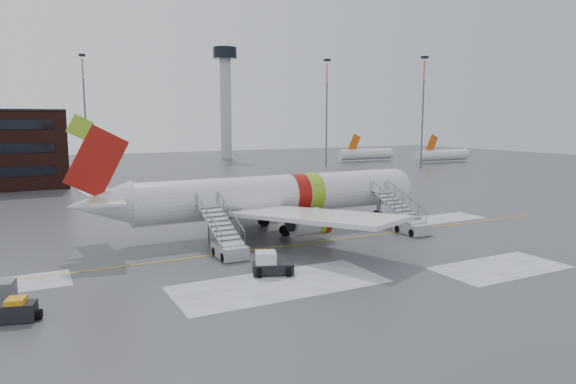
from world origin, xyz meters
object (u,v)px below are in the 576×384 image
airliner (270,196)px  airstair_aft (226,242)px  airstair_fwd (407,221)px  uld_container (1,296)px  baggage_tractor (17,311)px  pushback_tug (270,264)px

airliner → airstair_aft: bearing=-136.7°
airstair_fwd → airstair_aft: (-18.40, 0.00, 0.00)m
airstair_fwd → uld_container: (-33.93, -4.97, -0.33)m
airliner → uld_container: (-22.47, -11.50, -2.68)m
airstair_fwd → uld_container: 34.29m
airstair_fwd → baggage_tractor: airstair_fwd is taller
airliner → baggage_tractor: (-21.67, -14.05, -2.88)m
airstair_fwd → pushback_tug: (-17.47, -6.19, -0.35)m
airstair_fwd → baggage_tractor: size_ratio=3.00×
airliner → uld_container: bearing=-152.9°
airstair_aft → pushback_tug: bearing=-81.4°
airliner → baggage_tractor: 25.99m
airstair_aft → pushback_tug: airstair_aft is taller
airliner → airstair_aft: size_ratio=4.55×
airstair_aft → uld_container: (-15.52, -4.97, -0.33)m
baggage_tractor → airstair_aft: bearing=27.0°
airliner → baggage_tractor: bearing=-147.0°
airstair_aft → pushback_tug: size_ratio=2.43×
uld_container → baggage_tractor: bearing=-72.7°
airliner → airstair_aft: (-6.94, -6.54, -2.35)m
baggage_tractor → airstair_fwd: bearing=12.8°
airstair_fwd → uld_container: airstair_fwd is taller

